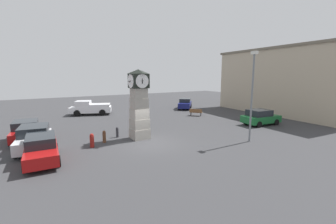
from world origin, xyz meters
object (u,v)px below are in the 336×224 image
Objects in this scene: clock_tower at (139,105)px; street_lamp_far_side at (252,91)px; car_silver_hatch at (260,117)px; bollard_near_tower at (117,132)px; car_navy_sedan at (26,131)px; car_by_building at (41,148)px; car_end_of_row at (185,104)px; pickup_truck at (91,108)px; car_near_tower at (34,138)px; bench at (196,112)px; bollard_far_row at (92,140)px; bollard_mid_row at (104,136)px.

street_lamp_far_side reaches higher than clock_tower.
street_lamp_far_side is (3.41, -5.97, 3.15)m from car_silver_hatch.
street_lamp_far_side is (6.65, 8.41, 3.51)m from bollard_near_tower.
bollard_near_tower is 0.22× the size of car_navy_sedan.
car_by_building is 20.05m from car_silver_hatch.
car_end_of_row is (-10.23, 14.45, 0.36)m from bollard_near_tower.
pickup_truck is (-12.41, 0.69, 0.48)m from bollard_near_tower.
car_silver_hatch is at bearing 77.29° from bollard_near_tower.
car_near_tower reaches higher than car_end_of_row.
car_near_tower is at bearing 9.92° from car_navy_sedan.
car_silver_hatch is (0.57, 20.04, 0.03)m from car_by_building.
pickup_truck reaches higher than bollard_near_tower.
clock_tower is 7.81m from car_near_tower.
pickup_truck is at bearing -176.74° from clock_tower.
clock_tower is 3.05m from bollard_near_tower.
bench reaches higher than bollard_near_tower.
street_lamp_far_side is at bearing 52.18° from clock_tower.
car_near_tower is 0.80× the size of pickup_truck.
street_lamp_far_side is (9.59, 14.90, 3.17)m from car_navy_sedan.
car_near_tower reaches higher than bollard_near_tower.
pickup_truck is at bearing 167.38° from bollard_far_row.
car_near_tower is at bearing -114.83° from street_lamp_far_side.
clock_tower is at bearing 83.12° from bollard_mid_row.
bollard_far_row is 0.23× the size of car_near_tower.
car_near_tower is at bearing -99.67° from clock_tower.
bollard_near_tower is 0.13× the size of street_lamp_far_side.
car_silver_hatch reaches higher than bollard_near_tower.
car_by_building reaches higher than bollard_far_row.
street_lamp_far_side is (11.10, -3.55, 3.44)m from bench.
pickup_truck is (-12.40, 6.67, 0.10)m from car_near_tower.
street_lamp_far_side reaches higher than bollard_near_tower.
car_navy_sedan is 0.91× the size of car_by_building.
bollard_near_tower is at bearing -3.18° from pickup_truck.
bench is at bearing -162.49° from car_silver_hatch.
car_silver_hatch reaches higher than car_navy_sedan.
car_end_of_row reaches higher than bench.
bollard_far_row is at bearing -55.01° from car_end_of_row.
car_navy_sedan is 0.92× the size of car_near_tower.
car_near_tower is 18.48m from bench.
bollard_far_row is 0.25× the size of car_navy_sedan.
street_lamp_far_side is at bearing 65.17° from car_near_tower.
car_near_tower is 1.03× the size of car_end_of_row.
street_lamp_far_side reaches higher than car_end_of_row.
street_lamp_far_side is (3.98, 14.07, 3.18)m from car_by_building.
bollard_mid_row is 15.91m from car_silver_hatch.
bollard_near_tower is at bearing -102.71° from car_silver_hatch.
bollard_far_row is 6.08m from car_navy_sedan.
bollard_mid_row is 11.84m from street_lamp_far_side.
bollard_mid_row is 0.22× the size of car_end_of_row.
car_navy_sedan is at bearing -170.08° from car_near_tower.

